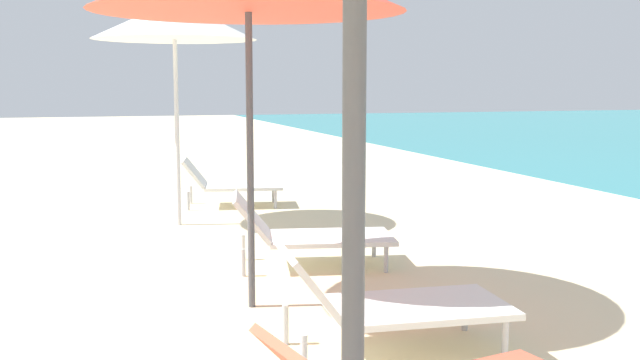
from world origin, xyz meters
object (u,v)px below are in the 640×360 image
object	(u,v)px
lounger_third_shoreside	(307,232)
lounger_farthest_shoreside	(229,183)
umbrella_farthest	(174,21)
lounger_third_inland	(386,300)

from	to	relation	value
lounger_third_shoreside	lounger_farthest_shoreside	size ratio (longest dim) A/B	1.09
lounger_third_shoreside	lounger_farthest_shoreside	bearing A→B (deg)	102.49
lounger_third_shoreside	umbrella_farthest	distance (m)	3.18
umbrella_farthest	lounger_third_shoreside	bearing A→B (deg)	-69.85
lounger_third_shoreside	umbrella_farthest	bearing A→B (deg)	121.76
lounger_farthest_shoreside	lounger_third_shoreside	bearing A→B (deg)	-77.89
lounger_farthest_shoreside	lounger_third_inland	bearing A→B (deg)	-79.95
lounger_third_shoreside	lounger_third_inland	size ratio (longest dim) A/B	1.07
lounger_third_shoreside	lounger_third_inland	distance (m)	2.22
umbrella_farthest	lounger_third_inland	bearing A→B (deg)	-81.45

